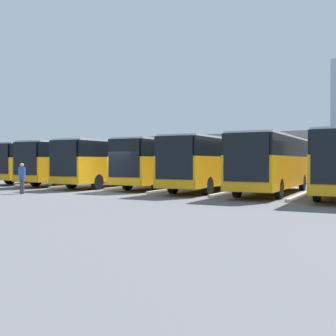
{
  "coord_description": "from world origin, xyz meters",
  "views": [
    {
      "loc": [
        -17.59,
        18.65,
        1.93
      ],
      "look_at": [
        -0.52,
        -5.65,
        1.44
      ],
      "focal_mm": 45.0,
      "sensor_mm": 36.0,
      "label": 1
    }
  ],
  "objects_px": {
    "bus_3": "(166,162)",
    "bus_5": "(77,162)",
    "bus_1": "(273,162)",
    "bus_4": "(113,162)",
    "bus_2": "(212,162)",
    "pedestrian": "(22,177)",
    "bus_6": "(49,162)"
  },
  "relations": [
    {
      "from": "bus_3",
      "to": "bus_5",
      "type": "height_order",
      "value": "same"
    },
    {
      "from": "bus_1",
      "to": "bus_4",
      "type": "relative_size",
      "value": 1.0
    },
    {
      "from": "bus_2",
      "to": "bus_4",
      "type": "xyz_separation_m",
      "value": [
        8.38,
        0.31,
        0.0
      ]
    },
    {
      "from": "bus_5",
      "to": "pedestrian",
      "type": "bearing_deg",
      "value": 110.35
    },
    {
      "from": "bus_3",
      "to": "bus_4",
      "type": "distance_m",
      "value": 4.33
    },
    {
      "from": "bus_3",
      "to": "bus_1",
      "type": "bearing_deg",
      "value": 165.84
    },
    {
      "from": "bus_2",
      "to": "bus_5",
      "type": "xyz_separation_m",
      "value": [
        12.57,
        0.12,
        0.0
      ]
    },
    {
      "from": "bus_4",
      "to": "pedestrian",
      "type": "height_order",
      "value": "bus_4"
    },
    {
      "from": "bus_1",
      "to": "bus_5",
      "type": "xyz_separation_m",
      "value": [
        16.76,
        0.03,
        0.0
      ]
    },
    {
      "from": "bus_5",
      "to": "bus_6",
      "type": "bearing_deg",
      "value": -16.54
    },
    {
      "from": "bus_2",
      "to": "bus_5",
      "type": "height_order",
      "value": "same"
    },
    {
      "from": "bus_2",
      "to": "bus_6",
      "type": "relative_size",
      "value": 1.0
    },
    {
      "from": "bus_6",
      "to": "bus_3",
      "type": "bearing_deg",
      "value": 173.17
    },
    {
      "from": "bus_6",
      "to": "bus_5",
      "type": "bearing_deg",
      "value": 163.46
    },
    {
      "from": "bus_5",
      "to": "pedestrian",
      "type": "height_order",
      "value": "bus_5"
    },
    {
      "from": "bus_4",
      "to": "bus_5",
      "type": "distance_m",
      "value": 4.19
    },
    {
      "from": "bus_1",
      "to": "bus_6",
      "type": "relative_size",
      "value": 1.0
    },
    {
      "from": "pedestrian",
      "to": "bus_3",
      "type": "bearing_deg",
      "value": -86.69
    },
    {
      "from": "bus_3",
      "to": "bus_6",
      "type": "xyz_separation_m",
      "value": [
        12.57,
        0.29,
        0.0
      ]
    },
    {
      "from": "bus_1",
      "to": "bus_4",
      "type": "height_order",
      "value": "same"
    },
    {
      "from": "bus_5",
      "to": "bus_6",
      "type": "relative_size",
      "value": 1.0
    },
    {
      "from": "bus_1",
      "to": "bus_2",
      "type": "bearing_deg",
      "value": -9.49
    },
    {
      "from": "bus_4",
      "to": "bus_6",
      "type": "relative_size",
      "value": 1.0
    },
    {
      "from": "bus_4",
      "to": "bus_5",
      "type": "xyz_separation_m",
      "value": [
        4.19,
        -0.19,
        0.0
      ]
    },
    {
      "from": "bus_1",
      "to": "pedestrian",
      "type": "relative_size",
      "value": 6.4
    },
    {
      "from": "bus_2",
      "to": "bus_6",
      "type": "height_order",
      "value": "same"
    },
    {
      "from": "bus_5",
      "to": "bus_2",
      "type": "bearing_deg",
      "value": 172.41
    },
    {
      "from": "bus_2",
      "to": "bus_3",
      "type": "height_order",
      "value": "same"
    },
    {
      "from": "bus_1",
      "to": "bus_4",
      "type": "xyz_separation_m",
      "value": [
        12.57,
        0.22,
        0.0
      ]
    },
    {
      "from": "pedestrian",
      "to": "bus_5",
      "type": "bearing_deg",
      "value": -36.92
    },
    {
      "from": "pedestrian",
      "to": "bus_1",
      "type": "bearing_deg",
      "value": -119.87
    },
    {
      "from": "bus_3",
      "to": "pedestrian",
      "type": "xyz_separation_m",
      "value": [
        3.71,
        9.52,
        -0.92
      ]
    }
  ]
}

